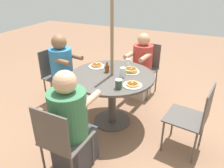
% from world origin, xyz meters
% --- Properties ---
extents(ground_plane, '(12.00, 12.00, 0.00)m').
position_xyz_m(ground_plane, '(0.00, 0.00, 0.00)').
color(ground_plane, '#8C664C').
extents(patio_table, '(1.12, 1.12, 0.74)m').
position_xyz_m(patio_table, '(0.00, 0.00, 0.60)').
color(patio_table, '#4C4742').
rests_on(patio_table, ground).
extents(umbrella_pole, '(0.04, 0.04, 2.01)m').
position_xyz_m(umbrella_pole, '(0.00, 0.00, 1.00)').
color(umbrella_pole, '#846B4C').
rests_on(umbrella_pole, ground).
extents(patio_chair_north, '(0.50, 0.50, 0.87)m').
position_xyz_m(patio_chair_north, '(1.08, -0.19, 0.51)').
color(patio_chair_north, '#514C47').
rests_on(patio_chair_north, ground).
extents(diner_north, '(0.51, 0.41, 1.14)m').
position_xyz_m(diner_north, '(0.91, -0.16, 0.53)').
color(diner_north, gray).
rests_on(diner_north, ground).
extents(patio_chair_east, '(0.45, 0.45, 0.87)m').
position_xyz_m(patio_chair_east, '(0.04, 1.10, 0.51)').
color(patio_chair_east, '#514C47').
rests_on(patio_chair_east, ground).
extents(diner_east, '(0.39, 0.53, 1.16)m').
position_xyz_m(diner_east, '(0.04, 0.92, 0.52)').
color(diner_east, '#3D3D42').
rests_on(diner_east, ground).
extents(patio_chair_south, '(0.49, 0.49, 0.87)m').
position_xyz_m(patio_chair_south, '(-1.09, 0.16, 0.51)').
color(patio_chair_south, '#514C47').
rests_on(patio_chair_south, ground).
extents(patio_chair_west, '(0.49, 0.49, 0.87)m').
position_xyz_m(patio_chair_west, '(-0.15, -1.09, 0.51)').
color(patio_chair_west, '#514C47').
rests_on(patio_chair_west, ground).
extents(diner_west, '(0.38, 0.55, 1.10)m').
position_xyz_m(diner_west, '(-0.12, -0.92, 0.51)').
color(diner_west, beige).
rests_on(diner_west, ground).
extents(pancake_plate_a, '(0.23, 0.23, 0.04)m').
position_xyz_m(pancake_plate_a, '(-0.35, 0.19, 0.75)').
color(pancake_plate_a, white).
rests_on(pancake_plate_a, patio_table).
extents(pancake_plate_b, '(0.23, 0.23, 0.05)m').
position_xyz_m(pancake_plate_b, '(0.32, -0.16, 0.76)').
color(pancake_plate_b, white).
rests_on(pancake_plate_b, patio_table).
extents(pancake_plate_c, '(0.23, 0.23, 0.06)m').
position_xyz_m(pancake_plate_c, '(-0.20, -0.18, 0.76)').
color(pancake_plate_c, white).
rests_on(pancake_plate_c, patio_table).
extents(syrup_bottle, '(0.08, 0.06, 0.14)m').
position_xyz_m(syrup_bottle, '(0.10, -0.06, 0.80)').
color(syrup_bottle, brown).
rests_on(syrup_bottle, patio_table).
extents(coffee_cup, '(0.08, 0.08, 0.11)m').
position_xyz_m(coffee_cup, '(-0.23, 0.32, 0.80)').
color(coffee_cup, '#33513D').
rests_on(coffee_cup, patio_table).
extents(drinking_glass_a, '(0.07, 0.07, 0.13)m').
position_xyz_m(drinking_glass_a, '(-0.10, -0.32, 0.81)').
color(drinking_glass_a, silver).
rests_on(drinking_glass_a, patio_table).
extents(drinking_glass_b, '(0.07, 0.07, 0.13)m').
position_xyz_m(drinking_glass_b, '(-0.15, 0.00, 0.80)').
color(drinking_glass_b, silver).
rests_on(drinking_glass_b, patio_table).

